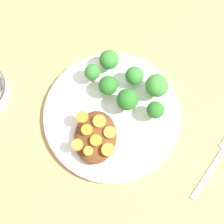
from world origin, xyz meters
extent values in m
plane|color=tan|center=(0.00, 0.00, 0.00)|extent=(4.00, 4.00, 0.00)
cylinder|color=white|center=(0.00, 0.00, 0.01)|extent=(0.28, 0.28, 0.02)
torus|color=white|center=(0.00, 0.00, 0.02)|extent=(0.28, 0.28, 0.01)
ellipsoid|color=#5B3319|center=(0.06, -0.03, 0.03)|extent=(0.11, 0.08, 0.03)
cylinder|color=#7FA85B|center=(-0.01, 0.09, 0.03)|extent=(0.01, 0.01, 0.02)
sphere|color=#286B23|center=(-0.01, 0.09, 0.05)|extent=(0.04, 0.04, 0.04)
cylinder|color=#7FA85B|center=(-0.05, -0.01, 0.03)|extent=(0.02, 0.02, 0.02)
sphere|color=#286B23|center=(-0.05, -0.01, 0.05)|extent=(0.04, 0.04, 0.04)
cylinder|color=#7FA85B|center=(-0.06, 0.09, 0.03)|extent=(0.01, 0.01, 0.02)
sphere|color=#3D8433|center=(-0.06, 0.09, 0.05)|extent=(0.05, 0.05, 0.05)
cylinder|color=#7FA85B|center=(-0.02, 0.03, 0.03)|extent=(0.02, 0.02, 0.03)
sphere|color=#286B23|center=(-0.02, 0.03, 0.05)|extent=(0.04, 0.04, 0.04)
cylinder|color=#759E51|center=(-0.08, -0.05, 0.03)|extent=(0.02, 0.02, 0.02)
sphere|color=#337A2D|center=(-0.08, -0.05, 0.05)|extent=(0.03, 0.03, 0.03)
cylinder|color=#759E51|center=(-0.08, 0.04, 0.03)|extent=(0.02, 0.02, 0.02)
sphere|color=#337A2D|center=(-0.08, 0.04, 0.05)|extent=(0.04, 0.04, 0.04)
cylinder|color=#759E51|center=(-0.11, -0.02, 0.03)|extent=(0.01, 0.01, 0.02)
sphere|color=#337A2D|center=(-0.11, -0.02, 0.05)|extent=(0.04, 0.04, 0.04)
cylinder|color=orange|center=(0.05, 0.00, 0.05)|extent=(0.02, 0.02, 0.00)
cylinder|color=orange|center=(0.09, -0.04, 0.05)|extent=(0.02, 0.02, 0.01)
cylinder|color=orange|center=(0.05, -0.04, 0.05)|extent=(0.02, 0.02, 0.01)
cylinder|color=orange|center=(0.03, -0.02, 0.05)|extent=(0.03, 0.03, 0.00)
cylinder|color=orange|center=(0.08, 0.00, 0.05)|extent=(0.03, 0.03, 0.01)
cylinder|color=orange|center=(0.08, -0.06, 0.05)|extent=(0.02, 0.02, 0.01)
cylinder|color=orange|center=(0.02, -0.06, 0.05)|extent=(0.02, 0.02, 0.01)
cylinder|color=orange|center=(0.07, -0.02, 0.05)|extent=(0.02, 0.02, 0.01)
cube|color=silver|center=(0.10, 0.20, 0.00)|extent=(0.11, 0.07, 0.01)
camera|label=1|loc=(0.24, 0.02, 0.75)|focal=60.00mm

